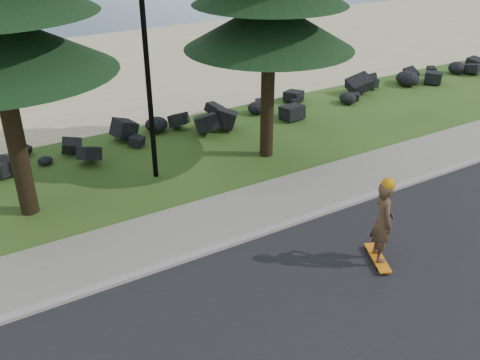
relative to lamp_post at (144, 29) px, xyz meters
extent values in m
plane|color=#284B17|center=(0.00, -3.20, -4.13)|extent=(160.00, 160.00, 0.00)
cube|color=black|center=(0.00, -7.70, -4.12)|extent=(160.00, 7.00, 0.02)
cube|color=gray|center=(0.00, -4.10, -4.08)|extent=(160.00, 0.20, 0.10)
cube|color=slate|center=(0.00, -3.00, -4.09)|extent=(160.00, 2.00, 0.08)
cube|color=tan|center=(0.00, 11.30, -4.13)|extent=(160.00, 15.00, 0.01)
cylinder|color=black|center=(0.00, 0.00, -0.13)|extent=(0.14, 0.14, 8.00)
cube|color=orange|center=(2.52, -6.28, -4.03)|extent=(0.70, 1.10, 0.04)
imported|color=#503724|center=(2.52, -6.28, -3.11)|extent=(0.67, 0.78, 1.81)
sphere|color=#CB7A0B|center=(2.52, -6.28, -2.24)|extent=(0.29, 0.29, 0.29)
camera|label=1|loc=(-4.91, -12.87, 2.82)|focal=40.00mm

